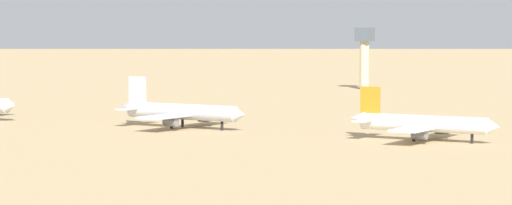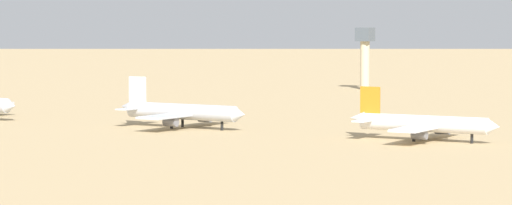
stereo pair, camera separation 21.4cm
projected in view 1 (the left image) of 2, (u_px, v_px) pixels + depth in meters
name	position (u px, v px, depth m)	size (l,w,h in m)	color
ground	(180.00, 127.00, 266.99)	(4000.00, 4000.00, 0.00)	tan
parked_jet_white_3	(181.00, 112.00, 263.74)	(33.23, 27.79, 11.01)	silver
parked_jet_orange_4	(422.00, 124.00, 235.72)	(31.32, 26.27, 10.36)	white
control_tower	(365.00, 52.00, 410.97)	(5.20, 5.20, 21.14)	#C6B793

